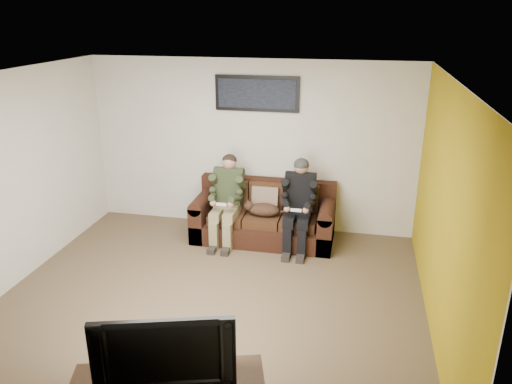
% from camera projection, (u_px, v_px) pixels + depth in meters
% --- Properties ---
extents(floor, '(5.00, 5.00, 0.00)m').
position_uv_depth(floor, '(211.00, 298.00, 5.98)').
color(floor, brown).
rests_on(floor, ground).
extents(ceiling, '(5.00, 5.00, 0.00)m').
position_uv_depth(ceiling, '(204.00, 78.00, 5.08)').
color(ceiling, silver).
rests_on(ceiling, ground).
extents(wall_back, '(5.00, 0.00, 5.00)m').
position_uv_depth(wall_back, '(251.00, 146.00, 7.59)').
color(wall_back, beige).
rests_on(wall_back, ground).
extents(wall_front, '(5.00, 0.00, 5.00)m').
position_uv_depth(wall_front, '(112.00, 309.00, 3.46)').
color(wall_front, beige).
rests_on(wall_front, ground).
extents(wall_left, '(0.00, 4.50, 4.50)m').
position_uv_depth(wall_left, '(9.00, 182.00, 6.01)').
color(wall_left, beige).
rests_on(wall_left, ground).
extents(wall_right, '(0.00, 4.50, 4.50)m').
position_uv_depth(wall_right, '(445.00, 215.00, 5.04)').
color(wall_right, beige).
rests_on(wall_right, ground).
extents(accent_wall_right, '(0.00, 4.50, 4.50)m').
position_uv_depth(accent_wall_right, '(444.00, 215.00, 5.05)').
color(accent_wall_right, '#A78E10').
rests_on(accent_wall_right, ground).
extents(sofa, '(2.06, 0.89, 0.84)m').
position_uv_depth(sofa, '(265.00, 217.00, 7.48)').
color(sofa, black).
rests_on(sofa, ground).
extents(throw_pillow, '(0.39, 0.19, 0.39)m').
position_uv_depth(throw_pillow, '(265.00, 199.00, 7.42)').
color(throw_pillow, '#7E6552').
rests_on(throw_pillow, sofa).
extents(throw_blanket, '(0.42, 0.21, 0.08)m').
position_uv_depth(throw_blanket, '(228.00, 176.00, 7.66)').
color(throw_blanket, gray).
rests_on(throw_blanket, sofa).
extents(person_left, '(0.51, 0.87, 1.27)m').
position_uv_depth(person_left, '(227.00, 195.00, 7.29)').
color(person_left, '#897C56').
rests_on(person_left, sofa).
extents(person_right, '(0.51, 0.86, 1.28)m').
position_uv_depth(person_right, '(299.00, 200.00, 7.09)').
color(person_right, black).
rests_on(person_right, sofa).
extents(cat, '(0.66, 0.26, 0.24)m').
position_uv_depth(cat, '(263.00, 209.00, 7.27)').
color(cat, '#4A2E1D').
rests_on(cat, sofa).
extents(framed_poster, '(1.25, 0.05, 0.52)m').
position_uv_depth(framed_poster, '(257.00, 94.00, 7.27)').
color(framed_poster, black).
rests_on(framed_poster, wall_back).
extents(television, '(1.09, 0.45, 0.63)m').
position_uv_depth(television, '(165.00, 347.00, 3.86)').
color(television, black).
rests_on(television, tv_stand).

